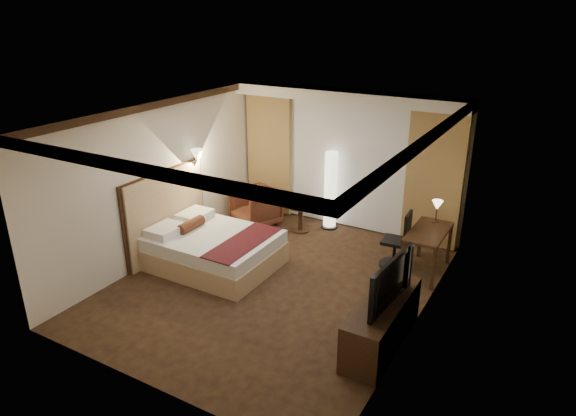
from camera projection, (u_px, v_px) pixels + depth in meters
The scene contains 21 objects.
floor at pixel (276, 283), 8.16m from camera, with size 4.50×5.50×0.01m, color black.
ceiling at pixel (274, 114), 7.17m from camera, with size 4.50×5.50×0.01m, color white.
back_wall at pixel (349, 160), 9.88m from camera, with size 4.50×0.02×2.70m, color beige.
left_wall at pixel (161, 180), 8.70m from camera, with size 0.02×5.50×2.70m, color beige.
right_wall at pixel (424, 235), 6.62m from camera, with size 0.02×5.50×2.70m, color beige.
crown_molding at pixel (274, 118), 7.19m from camera, with size 4.50×5.50×0.12m, color black, non-canonical shape.
soffit at pixel (346, 96), 9.22m from camera, with size 4.50×0.50×0.20m, color white.
curtain_sheer at pixel (347, 166), 9.86m from camera, with size 2.48×0.04×2.45m, color silver.
curtain_left_drape at pixel (270, 154), 10.59m from camera, with size 1.00×0.14×2.45m, color #A6754C.
curtain_right_drape at pixel (434, 180), 9.02m from camera, with size 1.00×0.14×2.45m, color #A6754C.
wall_sconce at pixel (197, 155), 9.16m from camera, with size 0.24×0.24×0.24m, color white, non-canonical shape.
bed at pixel (215, 250), 8.61m from camera, with size 1.99×1.55×0.58m, color white, non-canonical shape.
headboard at pixel (167, 214), 8.90m from camera, with size 0.12×1.85×1.50m, color tan, non-canonical shape.
armchair at pixel (255, 205), 10.21m from camera, with size 0.79×0.74×0.82m, color #492216.
side_table at pixel (300, 218), 9.96m from camera, with size 0.49×0.49×0.54m, color black, non-canonical shape.
floor_lamp at pixel (330, 190), 9.94m from camera, with size 0.33×0.33×1.56m, color white, non-canonical shape.
desk at pixel (426, 252), 8.36m from camera, with size 0.55×1.12×0.75m, color black, non-canonical shape.
desk_lamp at pixel (436, 213), 8.49m from camera, with size 0.18×0.18×0.34m, color #FFD899, non-canonical shape.
office_chair at pixel (395, 239), 8.52m from camera, with size 0.48×0.48×1.00m, color black, non-canonical shape.
dresser at pixel (382, 323), 6.58m from camera, with size 0.50×1.66×0.64m, color black, non-canonical shape.
television at pixel (383, 277), 6.36m from camera, with size 1.15×0.66×0.15m, color black.
Camera 1 is at (3.73, -6.10, 4.11)m, focal length 32.00 mm.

